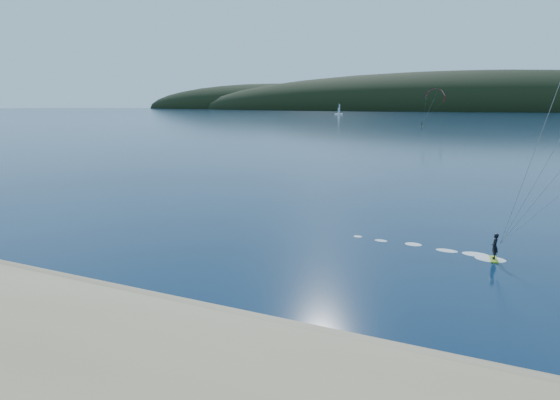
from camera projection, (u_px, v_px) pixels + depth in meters
name	position (u px, v px, depth m)	size (l,w,h in m)	color
ground	(122.00, 354.00, 19.97)	(1800.00, 1800.00, 0.00)	#08203B
wet_sand	(186.00, 311.00, 23.96)	(220.00, 2.50, 0.10)	#997D59
headland	(495.00, 110.00, 681.20)	(1200.00, 310.00, 140.00)	black
kitesurfer_far	(435.00, 99.00, 203.49)	(10.63, 7.76, 15.37)	#98C617
sailboat	(339.00, 114.00, 428.30)	(7.56, 4.80, 10.65)	white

